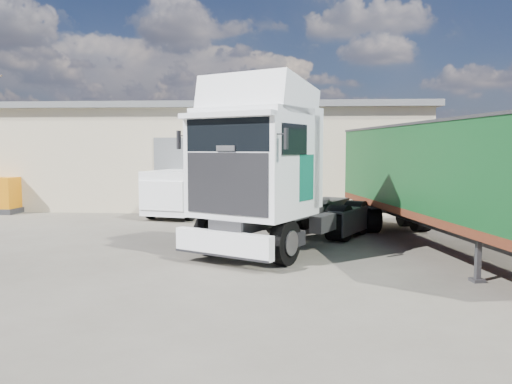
{
  "coord_description": "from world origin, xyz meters",
  "views": [
    {
      "loc": [
        2.39,
        -13.26,
        3.09
      ],
      "look_at": [
        1.3,
        3.0,
        1.67
      ],
      "focal_mm": 35.0,
      "sensor_mm": 36.0,
      "label": 1
    }
  ],
  "objects": [
    {
      "name": "box_trailer",
      "position": [
        6.92,
        2.26,
        2.34
      ],
      "size": [
        4.54,
        11.81,
        3.84
      ],
      "rotation": [
        0.0,
        0.0,
        0.19
      ],
      "color": "#2D2D30",
      "rests_on": "ground"
    },
    {
      "name": "ground",
      "position": [
        0.0,
        0.0,
        0.0
      ],
      "size": [
        120.0,
        120.0,
        0.0
      ],
      "primitive_type": "plane",
      "color": "#27251F",
      "rests_on": "ground"
    },
    {
      "name": "panel_van",
      "position": [
        -2.36,
        9.42,
        1.09
      ],
      "size": [
        3.36,
        5.54,
        2.11
      ],
      "rotation": [
        0.0,
        0.0,
        -0.26
      ],
      "color": "black",
      "rests_on": "ground"
    },
    {
      "name": "tractor_unit",
      "position": [
        1.84,
        1.59,
        2.15
      ],
      "size": [
        6.05,
        7.95,
        5.12
      ],
      "rotation": [
        0.0,
        0.0,
        -0.49
      ],
      "color": "black",
      "rests_on": "ground"
    },
    {
      "name": "warehouse",
      "position": [
        -6.0,
        16.0,
        2.66
      ],
      "size": [
        30.6,
        12.6,
        5.42
      ],
      "color": "#BEB292",
      "rests_on": "ground"
    }
  ]
}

